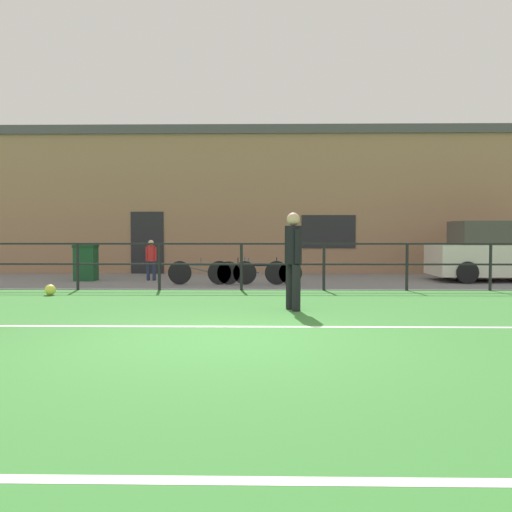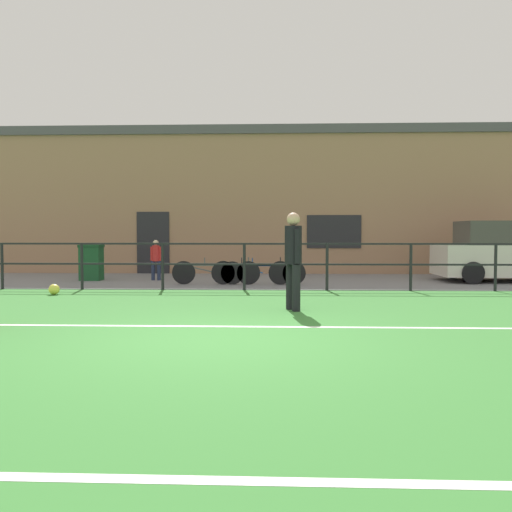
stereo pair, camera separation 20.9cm
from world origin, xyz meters
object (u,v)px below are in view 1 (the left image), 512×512
soccer_ball_match (50,290)px  trash_bin_0 (86,263)px  bicycle_parked_2 (259,272)px  spectator_child (151,257)px  bicycle_parked_0 (212,272)px  bicycle_parked_1 (248,272)px  parked_car_red (505,253)px  player_goalkeeper (293,255)px

soccer_ball_match → trash_bin_0: size_ratio=0.23×
bicycle_parked_2 → soccer_ball_match: bearing=-153.5°
spectator_child → trash_bin_0: 1.87m
spectator_child → bicycle_parked_2: (3.13, -1.20, -0.34)m
bicycle_parked_0 → bicycle_parked_1: size_ratio=1.10×
parked_car_red → player_goalkeeper: bearing=-137.7°
parked_car_red → bicycle_parked_0: parked_car_red is taller
bicycle_parked_0 → trash_bin_0: bearing=163.7°
spectator_child → parked_car_red: 10.12m
soccer_ball_match → parked_car_red: (11.64, 3.54, 0.70)m
soccer_ball_match → bicycle_parked_2: bicycle_parked_2 is taller
bicycle_parked_0 → bicycle_parked_2: 1.26m
soccer_ball_match → spectator_child: spectator_child is taller
player_goalkeeper → soccer_ball_match: 5.82m
trash_bin_0 → bicycle_parked_2: bearing=-12.3°
spectator_child → trash_bin_0: spectator_child is taller
soccer_ball_match → trash_bin_0: trash_bin_0 is taller
spectator_child → trash_bin_0: bearing=5.7°
bicycle_parked_2 → spectator_child: bearing=159.1°
player_goalkeeper → bicycle_parked_2: bearing=-14.0°
spectator_child → bicycle_parked_1: 3.09m
bicycle_parked_0 → bicycle_parked_2: bicycle_parked_0 is taller
player_goalkeeper → bicycle_parked_0: (-1.92, 4.53, -0.65)m
player_goalkeeper → parked_car_red: 8.55m
parked_car_red → bicycle_parked_0: (-8.24, -1.22, -0.47)m
spectator_child → bicycle_parked_2: spectator_child is taller
soccer_ball_match → spectator_child: (1.52, 3.51, 0.56)m
bicycle_parked_0 → trash_bin_0: size_ratio=2.28×
soccer_ball_match → bicycle_parked_1: 4.93m
bicycle_parked_1 → player_goalkeeper: bearing=-78.0°
player_goalkeeper → bicycle_parked_1: (-0.97, 4.53, -0.65)m
soccer_ball_match → bicycle_parked_0: bicycle_parked_0 is taller
player_goalkeeper → bicycle_parked_2: size_ratio=0.78×
soccer_ball_match → bicycle_parked_1: (4.35, 2.32, 0.23)m
parked_car_red → trash_bin_0: (-11.98, -0.13, -0.28)m
player_goalkeeper → bicycle_parked_2: player_goalkeeper is taller
bicycle_parked_2 → bicycle_parked_0: bearing=-180.0°
spectator_child → bicycle_parked_1: bearing=159.5°
bicycle_parked_1 → bicycle_parked_2: size_ratio=0.95×
bicycle_parked_1 → bicycle_parked_2: bearing=0.0°
spectator_child → parked_car_red: size_ratio=0.28×
spectator_child → bicycle_parked_1: (2.83, -1.20, -0.33)m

